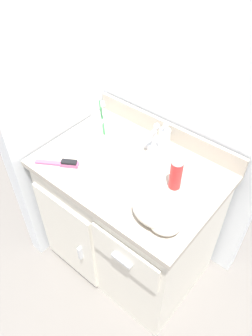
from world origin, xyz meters
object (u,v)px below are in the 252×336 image
(shaving_cream_can, at_px, (176,173))
(hairbrush, at_px, (63,163))
(soap_dispenser, at_px, (164,140))
(hand_towel, at_px, (160,212))
(toothbrush_cup, at_px, (100,123))

(shaving_cream_can, relative_size, hairbrush, 0.86)
(soap_dispenser, distance_m, hand_towel, 0.40)
(toothbrush_cup, xyz_separation_m, hand_towel, (0.56, -0.26, -0.01))
(hairbrush, bearing_deg, hand_towel, -28.50)
(hand_towel, bearing_deg, toothbrush_cup, 154.74)
(shaving_cream_can, height_order, hairbrush, shaving_cream_can)
(soap_dispenser, relative_size, hairbrush, 0.87)
(toothbrush_cup, relative_size, shaving_cream_can, 1.24)
(hand_towel, bearing_deg, shaving_cream_can, 105.87)
(shaving_cream_can, relative_size, hand_towel, 0.72)
(toothbrush_cup, distance_m, soap_dispenser, 0.35)
(soap_dispenser, bearing_deg, toothbrush_cup, -168.44)
(soap_dispenser, height_order, hairbrush, soap_dispenser)
(hand_towel, bearing_deg, soap_dispenser, 123.19)
(toothbrush_cup, relative_size, soap_dispenser, 1.23)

